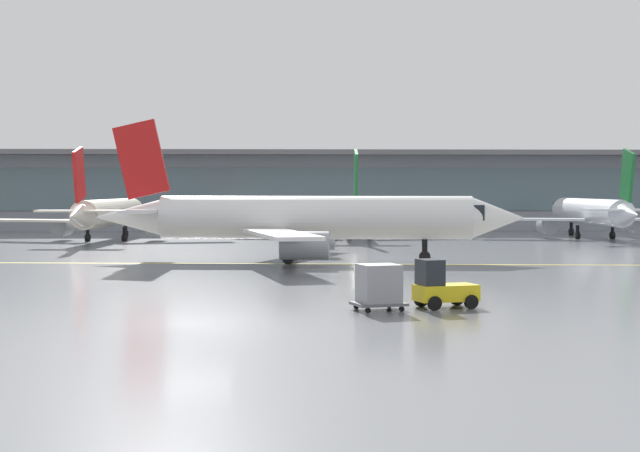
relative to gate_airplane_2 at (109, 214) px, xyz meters
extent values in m
plane|color=slate|center=(13.61, -61.90, -2.62)|extent=(400.00, 400.00, 0.00)
cube|color=yellow|center=(19.13, -31.42, -2.62)|extent=(109.61, 10.02, 0.01)
cube|color=#8C939E|center=(13.61, 26.14, 1.88)|extent=(180.64, 8.00, 9.00)
cube|color=slate|center=(13.61, 22.06, 2.33)|extent=(173.42, 0.16, 5.04)
cube|color=slate|center=(13.61, 24.64, 6.68)|extent=(187.87, 11.00, 0.60)
cylinder|color=silver|center=(0.03, 0.34, 0.09)|extent=(4.14, 19.10, 2.63)
cone|color=silver|center=(0.91, 11.36, 0.09)|extent=(2.75, 3.35, 2.50)
cube|color=black|center=(0.74, 9.26, 0.41)|extent=(2.24, 2.53, 0.92)
cone|color=silver|center=(-0.90, -11.21, 0.09)|extent=(2.57, 4.38, 2.24)
cube|color=silver|center=(-6.81, -0.67, -0.64)|extent=(11.02, 6.14, 0.22)
cylinder|color=#999EA3|center=(-4.56, 0.32, -1.37)|extent=(1.84, 2.91, 1.63)
cube|color=silver|center=(6.62, -1.74, -0.64)|extent=(11.11, 4.58, 0.22)
cylinder|color=#999EA3|center=(4.55, -0.41, -1.37)|extent=(1.84, 2.91, 1.63)
cube|color=red|center=(-0.83, -10.37, 3.65)|extent=(0.56, 3.56, 4.96)
cube|color=silver|center=(-2.74, -9.90, 0.48)|extent=(4.01, 2.16, 0.19)
cube|color=silver|center=(1.12, -10.21, 0.48)|extent=(4.01, 2.16, 0.19)
cylinder|color=black|center=(0.56, 6.95, -1.93)|extent=(0.34, 0.34, 1.39)
cylinder|color=black|center=(0.56, 6.95, -2.28)|extent=(0.48, 0.73, 0.70)
cylinder|color=black|center=(-1.87, -1.06, -1.93)|extent=(0.34, 0.34, 1.39)
cylinder|color=black|center=(-1.87, -1.06, -2.28)|extent=(0.48, 0.73, 0.70)
cylinder|color=black|center=(1.68, -1.35, -1.93)|extent=(0.34, 0.34, 1.39)
cylinder|color=black|center=(1.68, -1.35, -2.28)|extent=(0.48, 0.73, 0.70)
cylinder|color=silver|center=(23.96, 5.38, 0.09)|extent=(3.21, 19.02, 2.63)
cone|color=silver|center=(24.30, 16.43, 0.09)|extent=(2.60, 3.23, 2.50)
cube|color=black|center=(24.24, 14.32, 0.41)|extent=(2.12, 2.43, 0.92)
cone|color=silver|center=(23.61, -6.20, 0.09)|extent=(2.36, 4.28, 2.24)
cube|color=silver|center=(17.18, 4.04, -0.64)|extent=(11.08, 5.67, 0.22)
cylinder|color=#999EA3|center=(19.39, 5.13, -1.37)|extent=(1.71, 2.84, 1.63)
cube|color=silver|center=(30.65, 3.63, -0.64)|extent=(11.11, 5.08, 0.22)
cylinder|color=#999EA3|center=(28.52, 4.85, -1.37)|extent=(1.71, 2.84, 1.63)
cube|color=#19662D|center=(23.64, -5.36, 3.65)|extent=(0.39, 3.56, 4.96)
cube|color=silver|center=(21.71, -4.99, 0.48)|extent=(3.93, 1.98, 0.19)
cube|color=silver|center=(25.58, -5.11, 0.48)|extent=(3.93, 1.98, 0.19)
cylinder|color=black|center=(24.17, 12.01, -1.93)|extent=(0.34, 0.34, 1.39)
cylinder|color=black|center=(24.17, 12.01, -2.28)|extent=(0.45, 0.71, 0.70)
cylinder|color=black|center=(22.14, 3.88, -1.93)|extent=(0.34, 0.34, 1.39)
cylinder|color=black|center=(22.14, 3.88, -2.28)|extent=(0.45, 0.71, 0.70)
cylinder|color=black|center=(25.70, 3.78, -1.93)|extent=(0.34, 0.34, 1.39)
cylinder|color=black|center=(25.70, 3.78, -2.28)|extent=(0.45, 0.71, 0.70)
cylinder|color=silver|center=(48.20, 3.26, 0.09)|extent=(2.89, 18.99, 2.63)
cone|color=silver|center=(48.05, 14.31, 0.09)|extent=(2.54, 3.19, 2.50)
cube|color=black|center=(48.08, 12.20, 0.41)|extent=(2.09, 2.40, 0.92)
cone|color=silver|center=(48.36, -8.32, 0.09)|extent=(2.29, 4.24, 2.24)
cube|color=silver|center=(41.49, 1.62, -0.64)|extent=(11.11, 5.24, 0.22)
cylinder|color=#999EA3|center=(43.64, 2.81, -1.37)|extent=(1.66, 2.81, 1.63)
cylinder|color=#999EA3|center=(52.78, 2.93, -1.37)|extent=(1.66, 2.81, 1.63)
cube|color=#19662D|center=(48.35, -7.48, 3.65)|extent=(0.33, 3.55, 4.96)
cube|color=silver|center=(46.41, -7.20, 0.48)|extent=(3.90, 1.91, 0.19)
cylinder|color=black|center=(48.11, 9.89, -1.93)|extent=(0.34, 0.34, 1.39)
cylinder|color=black|center=(48.11, 9.89, -2.28)|extent=(0.44, 0.70, 0.70)
cylinder|color=black|center=(46.44, 1.68, -1.93)|extent=(0.34, 0.34, 1.39)
cylinder|color=black|center=(46.44, 1.68, -2.28)|extent=(0.44, 0.70, 0.70)
cylinder|color=black|center=(50.01, 1.73, -1.93)|extent=(0.34, 0.34, 1.39)
cylinder|color=black|center=(50.01, 1.73, -2.28)|extent=(0.44, 0.70, 0.70)
cylinder|color=white|center=(19.13, -29.42, 0.46)|extent=(21.72, 4.87, 2.99)
cone|color=white|center=(31.64, -30.52, 0.46)|extent=(3.83, 3.15, 2.84)
cube|color=black|center=(29.26, -30.31, 0.83)|extent=(2.89, 2.56, 1.05)
cone|color=white|center=(6.01, -28.26, 0.46)|extent=(4.99, 2.95, 2.54)
cube|color=white|center=(18.05, -21.64, -0.37)|extent=(7.06, 12.51, 0.25)
cylinder|color=#999EA3|center=(19.14, -24.21, -1.20)|extent=(3.32, 2.12, 1.85)
cube|color=white|center=(16.70, -36.89, -0.37)|extent=(5.11, 12.63, 0.25)
cylinder|color=#999EA3|center=(18.23, -34.55, -1.20)|extent=(3.32, 2.12, 1.85)
cube|color=red|center=(6.97, -28.35, 4.50)|extent=(4.05, 0.67, 5.63)
cube|color=white|center=(7.51, -26.19, 0.90)|extent=(2.49, 4.57, 0.21)
cube|color=white|center=(7.13, -30.57, 0.90)|extent=(2.49, 4.57, 0.21)
cylinder|color=black|center=(26.63, -30.08, -1.83)|extent=(0.39, 0.39, 1.58)
cylinder|color=black|center=(26.63, -30.08, -2.23)|extent=(0.83, 0.55, 0.79)
cylinder|color=black|center=(17.55, -27.25, -1.83)|extent=(0.39, 0.39, 1.58)
cylinder|color=black|center=(17.55, -27.25, -2.23)|extent=(0.83, 0.55, 0.79)
cylinder|color=black|center=(17.19, -31.28, -1.83)|extent=(0.39, 0.39, 1.58)
cylinder|color=black|center=(17.19, -31.28, -2.23)|extent=(0.83, 0.55, 0.79)
cube|color=yellow|center=(23.81, -57.12, -1.97)|extent=(2.88, 2.06, 0.70)
cube|color=#1E2328|center=(23.09, -57.32, -1.07)|extent=(1.21, 1.44, 1.10)
cylinder|color=black|center=(24.44, -56.21, -2.32)|extent=(0.64, 0.38, 0.60)
cylinder|color=black|center=(24.82, -57.56, -2.32)|extent=(0.64, 0.38, 0.60)
cylinder|color=black|center=(22.80, -56.68, -2.32)|extent=(0.64, 0.38, 0.60)
cylinder|color=black|center=(23.19, -58.02, -2.32)|extent=(0.64, 0.38, 0.60)
cube|color=#595B60|center=(20.84, -57.97, -2.34)|extent=(2.46, 2.12, 0.12)
cube|color=gray|center=(20.84, -57.97, -1.48)|extent=(1.95, 1.88, 1.60)
cylinder|color=black|center=(21.37, -57.09, -2.51)|extent=(0.24, 0.16, 0.22)
cylinder|color=black|center=(21.75, -58.43, -2.51)|extent=(0.24, 0.16, 0.22)
cylinder|color=black|center=(19.93, -57.50, -2.51)|extent=(0.24, 0.16, 0.22)
cylinder|color=black|center=(20.31, -58.85, -2.51)|extent=(0.24, 0.16, 0.22)
camera|label=1|loc=(16.77, -101.25, 2.54)|focal=58.28mm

